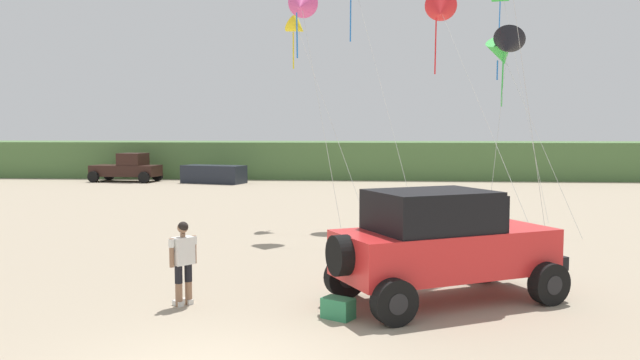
% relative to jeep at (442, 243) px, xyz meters
% --- Properties ---
extents(dune_ridge, '(90.00, 8.88, 2.68)m').
position_rel_jeep_xyz_m(dune_ridge, '(-4.81, 36.04, 0.14)').
color(dune_ridge, '#4C703D').
rests_on(dune_ridge, ground_plane).
extents(jeep, '(5.00, 4.09, 2.26)m').
position_rel_jeep_xyz_m(jeep, '(0.00, 0.00, 0.00)').
color(jeep, red).
rests_on(jeep, ground_plane).
extents(person_watching, '(0.47, 0.50, 1.67)m').
position_rel_jeep_xyz_m(person_watching, '(-5.11, -0.72, -0.26)').
color(person_watching, '#8C664C').
rests_on(person_watching, ground_plane).
extents(cooler_box, '(0.66, 0.59, 0.38)m').
position_rel_jeep_xyz_m(cooler_box, '(-2.03, -1.35, -1.01)').
color(cooler_box, '#2D7F51').
rests_on(cooler_box, ground_plane).
extents(distant_pickup, '(4.76, 2.77, 1.98)m').
position_rel_jeep_xyz_m(distant_pickup, '(-18.28, 29.29, -0.26)').
color(distant_pickup, black).
rests_on(distant_pickup, ground_plane).
extents(distant_sedan, '(4.51, 2.81, 1.20)m').
position_rel_jeep_xyz_m(distant_sedan, '(-12.00, 28.50, -0.60)').
color(distant_sedan, '#1E232D').
rests_on(distant_sedan, ground_plane).
extents(kite_purple_stunt, '(3.31, 4.20, 7.82)m').
position_rel_jeep_xyz_m(kite_purple_stunt, '(-4.21, 10.80, 6.08)').
color(kite_purple_stunt, yellow).
rests_on(kite_purple_stunt, ground_plane).
extents(kite_red_delta, '(2.65, 3.87, 6.99)m').
position_rel_jeep_xyz_m(kite_red_delta, '(3.23, 10.64, 5.07)').
color(kite_red_delta, green).
rests_on(kite_red_delta, ground_plane).
extents(kite_black_sled, '(2.95, 6.23, 8.39)m').
position_rel_jeep_xyz_m(kite_black_sled, '(0.93, 9.79, 6.46)').
color(kite_black_sled, red).
rests_on(kite_black_sled, ground_plane).
extents(kite_green_box, '(1.79, 3.00, 7.09)m').
position_rel_jeep_xyz_m(kite_green_box, '(3.21, 9.63, 5.20)').
color(kite_green_box, black).
rests_on(kite_green_box, ground_plane).
extents(kite_yellow_diamond, '(2.24, 3.55, 8.31)m').
position_rel_jeep_xyz_m(kite_yellow_diamond, '(-3.77, 8.25, 6.39)').
color(kite_yellow_diamond, '#E04C93').
rests_on(kite_yellow_diamond, ground_plane).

